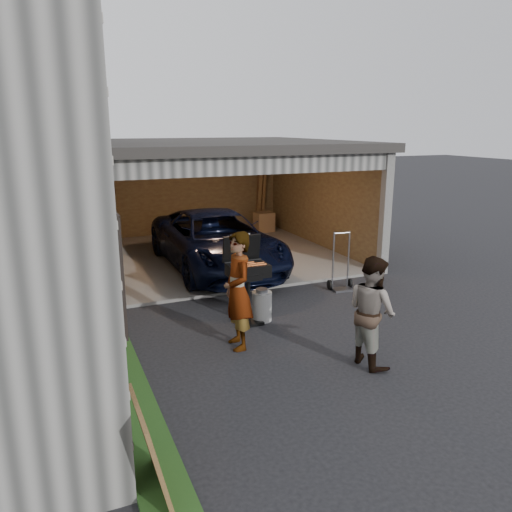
{
  "coord_description": "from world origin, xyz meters",
  "views": [
    {
      "loc": [
        -2.98,
        -5.36,
        3.26
      ],
      "look_at": [
        0.16,
        2.05,
        1.15
      ],
      "focal_mm": 35.0,
      "sensor_mm": 36.0,
      "label": 1
    }
  ],
  "objects_px": {
    "woman": "(238,291)",
    "plywood_panel": "(152,451)",
    "hand_truck": "(341,279)",
    "man": "(372,311)",
    "minivan": "(216,243)",
    "propane_tank": "(262,306)",
    "bbq_grill": "(247,273)"
  },
  "relations": [
    {
      "from": "man",
      "to": "plywood_panel",
      "type": "height_order",
      "value": "man"
    },
    {
      "from": "man",
      "to": "plywood_panel",
      "type": "xyz_separation_m",
      "value": [
        -3.35,
        -1.44,
        -0.31
      ]
    },
    {
      "from": "man",
      "to": "plywood_panel",
      "type": "distance_m",
      "value": 3.66
    },
    {
      "from": "minivan",
      "to": "man",
      "type": "xyz_separation_m",
      "value": [
        0.51,
        -5.23,
        0.13
      ]
    },
    {
      "from": "propane_tank",
      "to": "minivan",
      "type": "bearing_deg",
      "value": 85.44
    },
    {
      "from": "woman",
      "to": "bbq_grill",
      "type": "height_order",
      "value": "woman"
    },
    {
      "from": "minivan",
      "to": "woman",
      "type": "xyz_separation_m",
      "value": [
        -1.0,
        -4.01,
        0.24
      ]
    },
    {
      "from": "man",
      "to": "plywood_panel",
      "type": "relative_size",
      "value": 1.64
    },
    {
      "from": "woman",
      "to": "man",
      "type": "distance_m",
      "value": 1.95
    },
    {
      "from": "minivan",
      "to": "hand_truck",
      "type": "bearing_deg",
      "value": -50.17
    },
    {
      "from": "plywood_panel",
      "to": "hand_truck",
      "type": "relative_size",
      "value": 0.79
    },
    {
      "from": "woman",
      "to": "plywood_panel",
      "type": "bearing_deg",
      "value": -32.22
    },
    {
      "from": "propane_tank",
      "to": "hand_truck",
      "type": "relative_size",
      "value": 0.43
    },
    {
      "from": "propane_tank",
      "to": "man",
      "type": "bearing_deg",
      "value": -69.66
    },
    {
      "from": "hand_truck",
      "to": "man",
      "type": "bearing_deg",
      "value": -107.7
    },
    {
      "from": "woman",
      "to": "plywood_panel",
      "type": "relative_size",
      "value": 1.87
    },
    {
      "from": "bbq_grill",
      "to": "propane_tank",
      "type": "xyz_separation_m",
      "value": [
        0.26,
        -0.02,
        -0.62
      ]
    },
    {
      "from": "man",
      "to": "hand_truck",
      "type": "bearing_deg",
      "value": -28.88
    },
    {
      "from": "man",
      "to": "propane_tank",
      "type": "xyz_separation_m",
      "value": [
        -0.76,
        2.05,
        -0.52
      ]
    },
    {
      "from": "woman",
      "to": "minivan",
      "type": "bearing_deg",
      "value": 168.39
    },
    {
      "from": "minivan",
      "to": "woman",
      "type": "relative_size",
      "value": 2.65
    },
    {
      "from": "woman",
      "to": "man",
      "type": "xyz_separation_m",
      "value": [
        1.51,
        -1.22,
        -0.11
      ]
    },
    {
      "from": "minivan",
      "to": "plywood_panel",
      "type": "distance_m",
      "value": 7.25
    },
    {
      "from": "propane_tank",
      "to": "plywood_panel",
      "type": "distance_m",
      "value": 4.35
    },
    {
      "from": "minivan",
      "to": "man",
      "type": "relative_size",
      "value": 3.02
    },
    {
      "from": "minivan",
      "to": "woman",
      "type": "bearing_deg",
      "value": -104.09
    },
    {
      "from": "minivan",
      "to": "hand_truck",
      "type": "distance_m",
      "value": 3.0
    },
    {
      "from": "minivan",
      "to": "propane_tank",
      "type": "bearing_deg",
      "value": -94.6
    },
    {
      "from": "hand_truck",
      "to": "woman",
      "type": "bearing_deg",
      "value": -141.61
    },
    {
      "from": "man",
      "to": "woman",
      "type": "bearing_deg",
      "value": 47.54
    },
    {
      "from": "bbq_grill",
      "to": "plywood_panel",
      "type": "relative_size",
      "value": 1.55
    },
    {
      "from": "minivan",
      "to": "man",
      "type": "height_order",
      "value": "man"
    }
  ]
}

